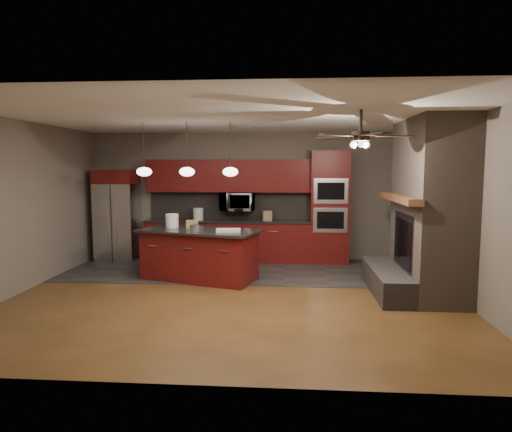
# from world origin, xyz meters

# --- Properties ---
(ground) EXTENTS (7.00, 7.00, 0.00)m
(ground) POSITION_xyz_m (0.00, 0.00, 0.00)
(ground) COLOR brown
(ground) RESTS_ON ground
(ceiling) EXTENTS (7.00, 6.00, 0.02)m
(ceiling) POSITION_xyz_m (0.00, 0.00, 2.80)
(ceiling) COLOR white
(ceiling) RESTS_ON back_wall
(back_wall) EXTENTS (7.00, 0.02, 2.80)m
(back_wall) POSITION_xyz_m (0.00, 3.00, 1.40)
(back_wall) COLOR #665C51
(back_wall) RESTS_ON ground
(right_wall) EXTENTS (0.02, 6.00, 2.80)m
(right_wall) POSITION_xyz_m (3.50, 0.00, 1.40)
(right_wall) COLOR #665C51
(right_wall) RESTS_ON ground
(left_wall) EXTENTS (0.02, 6.00, 2.80)m
(left_wall) POSITION_xyz_m (-3.50, 0.00, 1.40)
(left_wall) COLOR #665C51
(left_wall) RESTS_ON ground
(slate_tile_patch) EXTENTS (7.00, 2.40, 0.01)m
(slate_tile_patch) POSITION_xyz_m (0.00, 1.80, 0.01)
(slate_tile_patch) COLOR #33312E
(slate_tile_patch) RESTS_ON ground
(fireplace_column) EXTENTS (1.30, 2.10, 2.80)m
(fireplace_column) POSITION_xyz_m (3.04, 0.40, 1.30)
(fireplace_column) COLOR brown
(fireplace_column) RESTS_ON ground
(back_cabinetry) EXTENTS (3.59, 0.64, 2.20)m
(back_cabinetry) POSITION_xyz_m (-0.48, 2.74, 0.89)
(back_cabinetry) COLOR maroon
(back_cabinetry) RESTS_ON ground
(oven_tower) EXTENTS (0.80, 0.63, 2.38)m
(oven_tower) POSITION_xyz_m (1.70, 2.69, 1.19)
(oven_tower) COLOR maroon
(oven_tower) RESTS_ON ground
(microwave) EXTENTS (0.73, 0.41, 0.50)m
(microwave) POSITION_xyz_m (-0.27, 2.75, 1.30)
(microwave) COLOR silver
(microwave) RESTS_ON back_cabinetry
(refrigerator) EXTENTS (0.84, 0.75, 1.98)m
(refrigerator) POSITION_xyz_m (-2.90, 2.62, 0.99)
(refrigerator) COLOR silver
(refrigerator) RESTS_ON ground
(kitchen_island) EXTENTS (2.34, 1.57, 0.92)m
(kitchen_island) POSITION_xyz_m (-0.76, 0.99, 0.47)
(kitchen_island) COLOR maroon
(kitchen_island) RESTS_ON ground
(white_bucket) EXTENTS (0.25, 0.25, 0.26)m
(white_bucket) POSITION_xyz_m (-1.32, 1.22, 1.05)
(white_bucket) COLOR white
(white_bucket) RESTS_ON kitchen_island
(paint_can) EXTENTS (0.19, 0.19, 0.12)m
(paint_can) POSITION_xyz_m (-0.78, 0.72, 0.98)
(paint_can) COLOR #B3B3B9
(paint_can) RESTS_ON kitchen_island
(paint_tray) EXTENTS (0.45, 0.34, 0.04)m
(paint_tray) POSITION_xyz_m (-0.20, 0.80, 0.94)
(paint_tray) COLOR silver
(paint_tray) RESTS_ON kitchen_island
(cardboard_box) EXTENTS (0.24, 0.18, 0.14)m
(cardboard_box) POSITION_xyz_m (-0.94, 1.23, 0.99)
(cardboard_box) COLOR #95744C
(cardboard_box) RESTS_ON kitchen_island
(counter_bucket) EXTENTS (0.23, 0.23, 0.25)m
(counter_bucket) POSITION_xyz_m (-1.13, 2.70, 1.03)
(counter_bucket) COLOR silver
(counter_bucket) RESTS_ON back_cabinetry
(counter_box) EXTENTS (0.21, 0.18, 0.21)m
(counter_box) POSITION_xyz_m (0.38, 2.65, 1.00)
(counter_box) COLOR #9F7552
(counter_box) RESTS_ON back_cabinetry
(pendant_left) EXTENTS (0.26, 0.26, 0.92)m
(pendant_left) POSITION_xyz_m (-1.65, 0.70, 1.96)
(pendant_left) COLOR black
(pendant_left) RESTS_ON ceiling
(pendant_center) EXTENTS (0.26, 0.26, 0.92)m
(pendant_center) POSITION_xyz_m (-0.90, 0.70, 1.96)
(pendant_center) COLOR black
(pendant_center) RESTS_ON ceiling
(pendant_right) EXTENTS (0.26, 0.26, 0.92)m
(pendant_right) POSITION_xyz_m (-0.15, 0.70, 1.96)
(pendant_right) COLOR black
(pendant_right) RESTS_ON ceiling
(ceiling_fan) EXTENTS (1.27, 1.33, 0.41)m
(ceiling_fan) POSITION_xyz_m (1.80, -0.80, 2.46)
(ceiling_fan) COLOR black
(ceiling_fan) RESTS_ON ceiling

